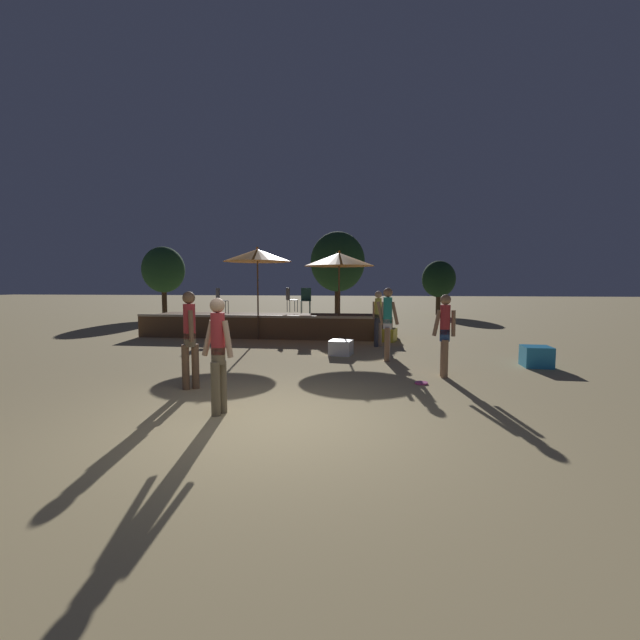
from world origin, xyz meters
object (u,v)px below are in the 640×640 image
object	(u,v)px
background_tree_2	(163,270)
person_3	(388,321)
person_4	(378,317)
bistro_chair_0	(220,298)
bistro_chair_1	(290,297)
background_tree_0	(439,279)
background_tree_1	(338,262)
person_2	(445,333)
bistro_chair_2	(306,298)
cube_seat_0	(536,357)
frisbee_disc	(421,383)
cube_seat_2	(386,335)
person_0	(190,336)
patio_umbrella_1	(257,255)
person_1	(218,353)
patio_umbrella_0	(339,260)
cube_seat_1	(341,348)

from	to	relation	value
background_tree_2	person_3	bearing A→B (deg)	-45.54
person_4	bistro_chair_0	size ratio (longest dim) A/B	1.83
person_3	bistro_chair_1	size ratio (longest dim) A/B	1.95
background_tree_0	background_tree_2	size ratio (longest dim) A/B	0.82
bistro_chair_0	background_tree_1	distance (m)	7.95
person_4	bistro_chair_1	bearing A→B (deg)	-93.96
person_2	bistro_chair_1	bearing A→B (deg)	33.71
person_4	background_tree_1	world-z (taller)	background_tree_1
bistro_chair_1	bistro_chair_2	size ratio (longest dim) A/B	1.00
cube_seat_0	frisbee_disc	distance (m)	3.41
cube_seat_2	bistro_chair_2	world-z (taller)	bistro_chair_2
cube_seat_2	bistro_chair_1	xyz separation A→B (m)	(-3.51, 1.72, 1.14)
bistro_chair_1	background_tree_2	xyz separation A→B (m)	(-8.69, 7.11, 1.27)
person_0	bistro_chair_1	distance (m)	8.55
cube_seat_0	bistro_chair_2	bearing A→B (deg)	140.58
patio_umbrella_1	cube_seat_2	world-z (taller)	patio_umbrella_1
person_1	background_tree_2	world-z (taller)	background_tree_2
person_1	bistro_chair_0	xyz separation A→B (m)	(-3.25, 8.64, 0.46)
frisbee_disc	patio_umbrella_1	bearing A→B (deg)	129.63
patio_umbrella_1	person_0	bearing A→B (deg)	-84.31
cube_seat_0	person_4	distance (m)	4.46
person_2	background_tree_2	bearing A→B (deg)	43.72
background_tree_0	background_tree_2	bearing A→B (deg)	-167.34
bistro_chair_2	person_0	bearing A→B (deg)	-99.33
person_1	person_2	bearing A→B (deg)	-36.48
patio_umbrella_0	person_0	bearing A→B (deg)	-106.61
patio_umbrella_0	bistro_chair_0	size ratio (longest dim) A/B	3.25
person_2	person_3	size ratio (longest dim) A/B	0.94
patio_umbrella_1	bistro_chair_1	xyz separation A→B (m)	(0.69, 1.87, -1.43)
cube_seat_1	background_tree_0	bearing A→B (deg)	73.37
bistro_chair_1	background_tree_2	bearing A→B (deg)	19.80
person_2	bistro_chair_1	xyz separation A→B (m)	(-4.56, 6.94, 0.47)
cube_seat_1	background_tree_2	distance (m)	16.22
patio_umbrella_1	person_1	distance (m)	8.40
bistro_chair_1	person_0	bearing A→B (deg)	148.90
bistro_chair_1	background_tree_0	bearing A→B (deg)	-63.73
cube_seat_0	person_4	bearing A→B (deg)	142.94
person_0	background_tree_0	size ratio (longest dim) A/B	0.54
cube_seat_0	person_4	world-z (taller)	person_4
bistro_chair_1	cube_seat_1	bearing A→B (deg)	175.75
frisbee_disc	person_3	bearing A→B (deg)	104.10
patio_umbrella_1	background_tree_2	size ratio (longest dim) A/B	0.78
cube_seat_1	background_tree_2	world-z (taller)	background_tree_2
person_0	background_tree_2	bearing A→B (deg)	85.28
bistro_chair_0	bistro_chair_1	size ratio (longest dim) A/B	1.00
patio_umbrella_1	person_3	xyz separation A→B (m)	(4.17, -3.42, -1.82)
bistro_chair_2	frisbee_disc	distance (m)	7.91
background_tree_0	frisbee_disc	bearing A→B (deg)	-98.65
cube_seat_0	bistro_chair_2	world-z (taller)	bistro_chair_2
person_0	background_tree_0	distance (m)	20.36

